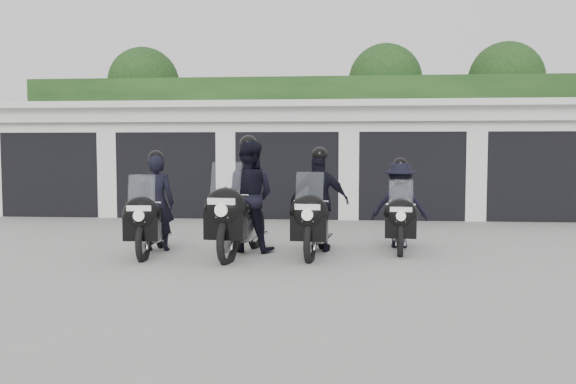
# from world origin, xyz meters

# --- Properties ---
(ground) EXTENTS (80.00, 80.00, 0.00)m
(ground) POSITION_xyz_m (0.00, 0.00, 0.00)
(ground) COLOR gray
(ground) RESTS_ON ground
(garage_block) EXTENTS (16.40, 6.80, 2.96)m
(garage_block) POSITION_xyz_m (-0.00, 8.06, 1.42)
(garage_block) COLOR silver
(garage_block) RESTS_ON ground
(background_vegetation) EXTENTS (20.00, 3.90, 5.80)m
(background_vegetation) POSITION_xyz_m (0.37, 12.92, 2.77)
(background_vegetation) COLOR #163312
(background_vegetation) RESTS_ON ground
(police_bike_a) EXTENTS (0.71, 2.07, 1.80)m
(police_bike_a) POSITION_xyz_m (-1.79, 0.23, 0.71)
(police_bike_a) COLOR black
(police_bike_a) RESTS_ON ground
(police_bike_b) EXTENTS (1.05, 2.36, 2.07)m
(police_bike_b) POSITION_xyz_m (-0.24, 0.36, 0.87)
(police_bike_b) COLOR black
(police_bike_b) RESTS_ON ground
(police_bike_c) EXTENTS (1.07, 2.14, 1.86)m
(police_bike_c) POSITION_xyz_m (0.99, 0.51, 0.79)
(police_bike_c) COLOR black
(police_bike_c) RESTS_ON ground
(police_bike_d) EXTENTS (1.03, 1.91, 1.67)m
(police_bike_d) POSITION_xyz_m (2.42, 1.11, 0.71)
(police_bike_d) COLOR black
(police_bike_d) RESTS_ON ground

